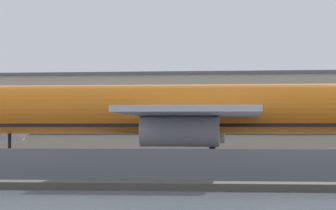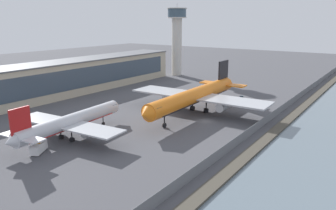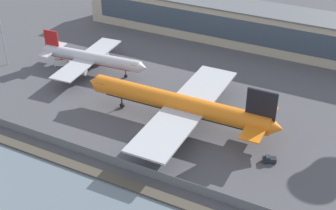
# 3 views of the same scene
# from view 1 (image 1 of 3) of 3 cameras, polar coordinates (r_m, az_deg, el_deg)

# --- Properties ---
(ground_plane) EXTENTS (500.00, 500.00, 0.00)m
(ground_plane) POSITION_cam_1_polar(r_m,az_deg,el_deg) (74.13, -3.90, -4.88)
(ground_plane) COLOR #4C4C51
(shoreline_seawall) EXTENTS (320.00, 3.00, 0.50)m
(shoreline_seawall) POSITION_cam_1_polar(r_m,az_deg,el_deg) (54.12, -7.86, -5.69)
(shoreline_seawall) COLOR #474238
(shoreline_seawall) RESTS_ON ground
(perimeter_fence) EXTENTS (280.00, 0.10, 2.58)m
(perimeter_fence) POSITION_cam_1_polar(r_m,az_deg,el_deg) (58.42, -6.76, -4.39)
(perimeter_fence) COLOR slate
(perimeter_fence) RESTS_ON ground
(cargo_jet_orange) EXTENTS (55.94, 48.08, 15.47)m
(cargo_jet_orange) POSITION_cam_1_polar(r_m,az_deg,el_deg) (80.44, 1.33, -0.45)
(cargo_jet_orange) COLOR orange
(cargo_jet_orange) RESTS_ON ground
(terminal_building) EXTENTS (120.10, 15.80, 13.89)m
(terminal_building) POSITION_cam_1_polar(r_m,az_deg,el_deg) (139.36, 1.60, -0.64)
(terminal_building) COLOR #BCB299
(terminal_building) RESTS_ON ground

